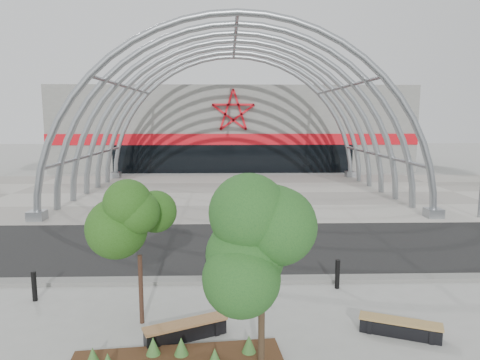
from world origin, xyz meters
TOP-DOWN VIEW (x-y plane):
  - ground at (0.00, 0.00)m, footprint 140.00×140.00m
  - road at (0.00, 3.50)m, footprint 140.00×7.00m
  - forecourt at (0.00, 15.50)m, footprint 60.00×17.00m
  - kerb at (0.00, -0.25)m, footprint 60.00×0.50m
  - arena_building at (0.00, 33.45)m, footprint 34.00×15.24m
  - vault_canopy at (0.00, 15.50)m, footprint 20.80×15.80m
  - planting_bed at (-1.61, -4.75)m, footprint 4.54×1.79m
  - street_tree_0 at (-2.65, -2.88)m, footprint 1.51×1.51m
  - street_tree_1 at (0.18, -4.99)m, footprint 1.68×1.68m
  - bench_0 at (-1.47, -3.70)m, footprint 1.96×1.20m
  - bench_1 at (3.56, -3.69)m, footprint 1.87×1.08m
  - bollard_0 at (-5.92, -1.48)m, footprint 0.14×0.14m
  - bollard_1 at (-0.20, 0.31)m, footprint 0.15×0.15m
  - bollard_2 at (-1.12, -0.06)m, footprint 0.16×0.16m
  - bollard_3 at (0.12, -1.08)m, footprint 0.17×0.17m
  - bollard_4 at (2.80, -0.84)m, footprint 0.14×0.14m

SIDE VIEW (x-z plane):
  - ground at x=0.00m, z-range 0.00..0.00m
  - road at x=0.00m, z-range 0.00..0.02m
  - vault_canopy at x=0.00m, z-range -10.16..10.20m
  - forecourt at x=0.00m, z-range 0.00..0.04m
  - kerb at x=0.00m, z-range 0.00..0.12m
  - planting_bed at x=-1.61m, z-range -0.12..0.35m
  - bench_1 at x=3.56m, z-range -0.01..0.38m
  - bench_0 at x=-1.47m, z-range -0.01..0.40m
  - bollard_0 at x=-5.92m, z-range 0.00..0.85m
  - bollard_4 at x=2.80m, z-range 0.00..0.89m
  - bollard_1 at x=-0.20m, z-range 0.00..0.92m
  - bollard_2 at x=-1.12m, z-range 0.00..0.99m
  - bollard_3 at x=0.12m, z-range 0.00..1.07m
  - street_tree_0 at x=-2.65m, z-range 0.75..4.20m
  - street_tree_1 at x=0.18m, z-range 0.86..4.83m
  - arena_building at x=0.00m, z-range -0.01..7.99m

